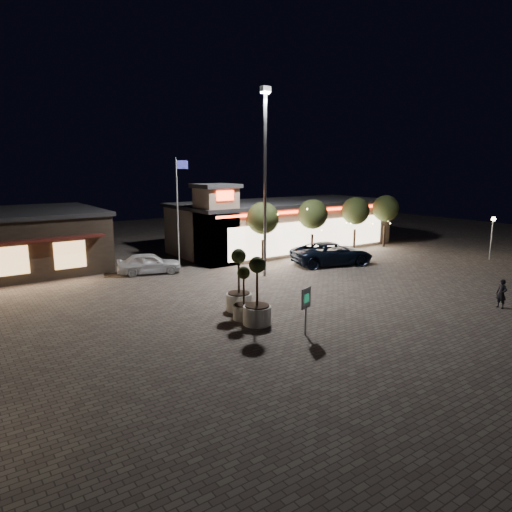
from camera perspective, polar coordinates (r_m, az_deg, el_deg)
ground at (r=24.16m, az=8.55°, el=-6.80°), size 90.00×90.00×0.00m
retail_building at (r=41.51m, az=3.11°, el=3.98°), size 20.40×8.40×6.10m
floodlight_pole at (r=30.42m, az=1.15°, el=10.45°), size 0.60×0.40×12.38m
flagpole at (r=32.83m, az=-9.65°, el=6.37°), size 0.95×0.10×8.00m
lamp_post_east at (r=40.78m, az=27.46°, el=2.95°), size 0.36×0.36×3.48m
string_tree_a at (r=34.24m, az=0.86°, el=4.73°), size 2.42×2.42×4.79m
string_tree_b at (r=37.38m, az=7.10°, el=5.19°), size 2.42×2.42×4.79m
string_tree_c at (r=40.89m, az=12.33°, el=5.53°), size 2.42×2.42×4.79m
string_tree_d at (r=43.91m, az=15.90°, el=5.74°), size 2.42×2.42×4.79m
pickup_truck at (r=35.21m, az=9.49°, el=0.33°), size 6.84×4.61×1.74m
white_sedan at (r=32.69m, az=-13.21°, el=-0.88°), size 4.70×3.01×1.49m
pedestrian at (r=27.44m, az=28.35°, el=-4.18°), size 0.44×0.61×1.55m
planter_left at (r=23.78m, az=-2.16°, el=-4.44°), size 1.33×1.33×3.26m
planter_mid at (r=21.67m, az=0.14°, el=-5.97°), size 1.34×1.34×3.29m
planter_right at (r=22.46m, az=-1.54°, el=-5.88°), size 1.08×1.08×2.66m
valet_sign at (r=20.33m, az=6.27°, el=-5.75°), size 0.69×0.29×2.16m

